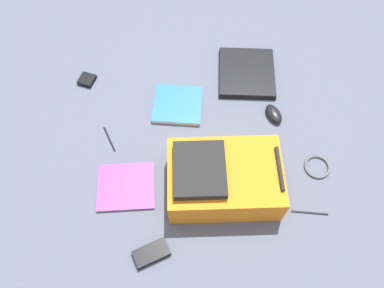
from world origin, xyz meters
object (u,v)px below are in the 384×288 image
(book_comic, at_px, (126,187))
(earbud_pouch, at_px, (87,80))
(laptop, at_px, (247,73))
(pen_blue, at_px, (310,213))
(pen_black, at_px, (109,139))
(computer_mouse, at_px, (274,114))
(book_blue, at_px, (178,105))
(power_brick, at_px, (151,253))
(backpack, at_px, (223,179))
(cable_coil, at_px, (317,167))

(book_comic, relative_size, earbud_pouch, 3.69)
(laptop, xyz_separation_m, pen_blue, (0.75, 0.05, -0.01))
(pen_black, bearing_deg, computer_mouse, 87.01)
(book_blue, relative_size, power_brick, 2.04)
(pen_blue, distance_m, earbud_pouch, 1.21)
(backpack, bearing_deg, cable_coil, 90.02)
(book_comic, distance_m, cable_coil, 0.83)
(book_blue, height_order, computer_mouse, computer_mouse)
(book_comic, bearing_deg, book_blue, 140.73)
(pen_blue, bearing_deg, book_comic, -110.94)
(cable_coil, relative_size, pen_blue, 0.77)
(computer_mouse, bearing_deg, backpack, -148.80)
(power_brick, bearing_deg, backpack, 122.52)
(book_comic, xyz_separation_m, pen_black, (-0.25, -0.04, -0.00))
(earbud_pouch, bearing_deg, pen_blue, 43.41)
(backpack, xyz_separation_m, book_comic, (-0.09, -0.39, -0.08))
(book_comic, height_order, pen_black, book_comic)
(laptop, xyz_separation_m, book_blue, (0.11, -0.37, -0.00))
(book_blue, bearing_deg, computer_mouse, 70.36)
(book_blue, bearing_deg, pen_black, -71.74)
(laptop, bearing_deg, pen_blue, 3.88)
(power_brick, distance_m, earbud_pouch, 0.92)
(pen_blue, bearing_deg, power_brick, -87.87)
(book_comic, height_order, power_brick, power_brick)
(computer_mouse, height_order, pen_black, computer_mouse)
(cable_coil, bearing_deg, laptop, -164.33)
(power_brick, bearing_deg, earbud_pouch, -169.23)
(cable_coil, xyz_separation_m, earbud_pouch, (-0.69, -0.93, 0.00))
(computer_mouse, bearing_deg, cable_coil, -81.59)
(book_blue, bearing_deg, pen_blue, 33.62)
(book_blue, distance_m, computer_mouse, 0.45)
(book_blue, distance_m, book_comic, 0.47)
(book_comic, distance_m, power_brick, 0.30)
(laptop, height_order, pen_black, laptop)
(book_blue, relative_size, pen_black, 1.99)
(cable_coil, bearing_deg, book_comic, -95.99)
(book_comic, bearing_deg, laptop, 125.29)
(cable_coil, bearing_deg, computer_mouse, -160.79)
(backpack, bearing_deg, power_brick, -57.48)
(backpack, xyz_separation_m, cable_coil, (-0.00, 0.43, -0.08))
(pen_black, bearing_deg, cable_coil, 68.87)
(book_comic, relative_size, pen_blue, 1.82)
(laptop, xyz_separation_m, cable_coil, (0.56, 0.16, -0.01))
(book_comic, xyz_separation_m, earbud_pouch, (-0.60, -0.11, 0.00))
(book_blue, bearing_deg, power_brick, -19.67)
(power_brick, height_order, pen_black, power_brick)
(pen_blue, bearing_deg, earbud_pouch, -136.59)
(computer_mouse, distance_m, pen_black, 0.76)
(backpack, distance_m, pen_blue, 0.38)
(pen_black, xyz_separation_m, earbud_pouch, (-0.35, -0.07, 0.01))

